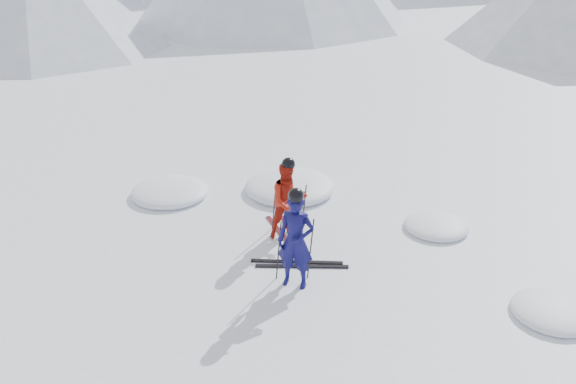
{
  "coord_description": "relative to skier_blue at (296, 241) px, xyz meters",
  "views": [
    {
      "loc": [
        -0.9,
        -9.85,
        5.95
      ],
      "look_at": [
        -1.48,
        0.5,
        1.1
      ],
      "focal_mm": 38.0,
      "sensor_mm": 36.0,
      "label": 1
    }
  ],
  "objects": [
    {
      "name": "pole_red_left",
      "position": [
        -0.52,
        1.98,
        -0.34
      ],
      "size": [
        0.11,
        0.09,
        1.04
      ],
      "primitive_type": "cylinder",
      "rotation": [
        0.06,
        0.08,
        0.0
      ],
      "color": "black",
      "rests_on": "ground"
    },
    {
      "name": "snow_lumps",
      "position": [
        -0.16,
        3.0,
        -0.87
      ],
      "size": [
        8.73,
        6.2,
        0.46
      ],
      "color": "white",
      "rests_on": "ground"
    },
    {
      "name": "ski_loose_b",
      "position": [
        0.09,
        0.57,
        -0.85
      ],
      "size": [
        1.7,
        0.15,
        0.03
      ],
      "primitive_type": "cube",
      "rotation": [
        0.0,
        0.0,
        1.61
      ],
      "color": "black",
      "rests_on": "ground"
    },
    {
      "name": "ground",
      "position": [
        1.27,
        0.94,
        -0.87
      ],
      "size": [
        160.0,
        160.0,
        0.0
      ],
      "primitive_type": "plane",
      "color": "white",
      "rests_on": "ground"
    },
    {
      "name": "ski_loose_a",
      "position": [
        -0.01,
        0.72,
        -0.85
      ],
      "size": [
        1.7,
        0.09,
        0.03
      ],
      "primitive_type": "cube",
      "rotation": [
        0.0,
        0.0,
        1.57
      ],
      "color": "black",
      "rests_on": "ground"
    },
    {
      "name": "skier_red",
      "position": [
        -0.22,
        1.73,
        -0.08
      ],
      "size": [
        0.93,
        0.84,
        1.57
      ],
      "primitive_type": "imported",
      "rotation": [
        0.0,
        0.0,
        0.4
      ],
      "color": "#A91A0D",
      "rests_on": "ground"
    },
    {
      "name": "ski_worn_left",
      "position": [
        -0.34,
        1.73,
        -0.85
      ],
      "size": [
        0.8,
        1.58,
        0.03
      ],
      "primitive_type": "cube",
      "rotation": [
        0.0,
        0.0,
        0.43
      ],
      "color": "black",
      "rests_on": "ground"
    },
    {
      "name": "pole_red_right",
      "position": [
        0.08,
        1.88,
        -0.34
      ],
      "size": [
        0.11,
        0.08,
        1.04
      ],
      "primitive_type": "cylinder",
      "rotation": [
        -0.05,
        0.08,
        0.0
      ],
      "color": "black",
      "rests_on": "ground"
    },
    {
      "name": "pole_blue_left",
      "position": [
        -0.3,
        0.15,
        -0.29
      ],
      "size": [
        0.12,
        0.08,
        1.15
      ],
      "primitive_type": "cylinder",
      "rotation": [
        0.05,
        0.08,
        0.0
      ],
      "color": "black",
      "rests_on": "ground"
    },
    {
      "name": "skier_blue",
      "position": [
        0.0,
        0.0,
        0.0
      ],
      "size": [
        0.71,
        0.56,
        1.73
      ],
      "primitive_type": "imported",
      "rotation": [
        0.0,
        0.0,
        -0.25
      ],
      "color": "#0D0C4A",
      "rests_on": "ground"
    },
    {
      "name": "ski_worn_right",
      "position": [
        -0.1,
        1.73,
        -0.85
      ],
      "size": [
        0.69,
        1.62,
        0.03
      ],
      "primitive_type": "cube",
      "rotation": [
        0.0,
        0.0,
        0.36
      ],
      "color": "black",
      "rests_on": "ground"
    },
    {
      "name": "pole_blue_right",
      "position": [
        0.25,
        0.25,
        -0.29
      ],
      "size": [
        0.12,
        0.07,
        1.15
      ],
      "primitive_type": "cylinder",
      "rotation": [
        -0.04,
        0.08,
        0.0
      ],
      "color": "black",
      "rests_on": "ground"
    }
  ]
}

